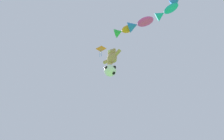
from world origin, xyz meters
name	(u,v)px	position (x,y,z in m)	size (l,w,h in m)	color
teddy_bear_kite	(112,57)	(1.78, 4.50, 13.34)	(2.15, 0.95, 2.18)	tan
soccer_ball_kite	(110,70)	(1.44, 4.68, 11.67)	(1.17, 1.16, 1.07)	white
fish_kite_tangerine	(123,31)	(3.71, 4.08, 15.68)	(2.13, 1.50, 0.94)	orange
fish_kite_magenta	(139,24)	(5.33, 4.43, 15.19)	(2.54, 1.76, 1.04)	#E53F9E
fish_kite_teal	(166,12)	(7.74, 5.33, 15.55)	(2.17, 1.10, 0.90)	#19ADB2
diamond_kite	(101,49)	(-0.01, 4.53, 17.15)	(1.03, 0.89, 2.57)	orange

